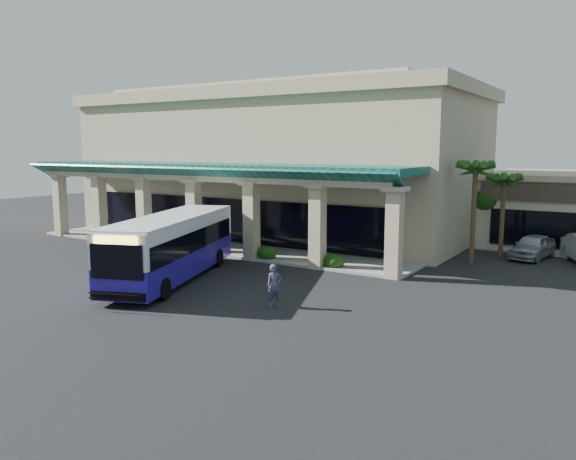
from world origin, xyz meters
The scene contains 10 objects.
ground centered at (0.00, 0.00, 0.00)m, with size 110.00×110.00×0.00m, color black.
main_building centered at (-8.00, 16.00, 5.67)m, with size 30.80×14.80×11.35m, color tan, non-canonical shape.
arcade centered at (-8.00, 6.80, 2.85)m, with size 30.00×6.20×5.70m, color #0B473D, non-canonical shape.
palm_0 centered at (8.50, 11.00, 3.30)m, with size 2.40×2.40×6.60m, color #1C4311, non-canonical shape.
palm_1 centered at (9.50, 14.00, 2.90)m, with size 2.40×2.40×5.80m, color #1C4311, non-canonical shape.
palm_2 centered at (-22.50, 6.50, 3.10)m, with size 2.40×2.40×6.20m, color #1C4311, non-canonical shape.
broadleaf_tree centered at (7.50, 19.00, 2.41)m, with size 2.60×2.60×4.81m, color #15360C, non-canonical shape.
transit_bus centered at (-3.50, -1.00, 1.64)m, with size 2.73×11.75×3.28m, color #28179F, non-canonical shape.
pedestrian centered at (3.68, -2.43, 0.91)m, with size 0.66×0.44×1.82m, color #40405B.
car_silver centered at (11.21, 14.69, 0.74)m, with size 1.75×4.34×1.48m, color #9C9DA7.
Camera 1 is at (16.45, -21.72, 6.67)m, focal length 35.00 mm.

